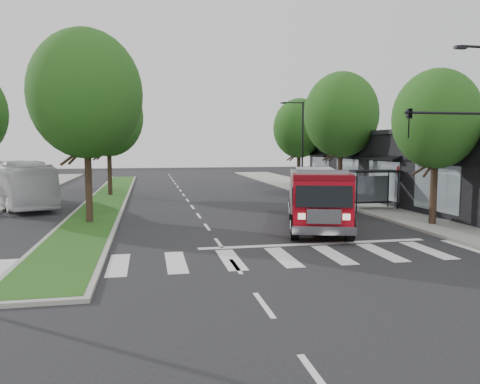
# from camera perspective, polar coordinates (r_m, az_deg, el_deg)

# --- Properties ---
(ground) EXTENTS (140.00, 140.00, 0.00)m
(ground) POSITION_cam_1_polar(r_m,az_deg,el_deg) (20.22, -2.63, -6.24)
(ground) COLOR black
(ground) RESTS_ON ground
(sidewalk_right) EXTENTS (5.00, 80.00, 0.15)m
(sidewalk_right) POSITION_cam_1_polar(r_m,az_deg,el_deg) (33.59, 16.27, -1.56)
(sidewalk_right) COLOR gray
(sidewalk_right) RESTS_ON ground
(median) EXTENTS (3.00, 50.00, 0.15)m
(median) POSITION_cam_1_polar(r_m,az_deg,el_deg) (37.91, -15.75, -0.74)
(median) COLOR gray
(median) RESTS_ON ground
(storefront_row) EXTENTS (8.00, 30.00, 5.00)m
(storefront_row) POSITION_cam_1_polar(r_m,az_deg,el_deg) (35.69, 22.81, 2.55)
(storefront_row) COLOR black
(storefront_row) RESTS_ON ground
(bus_shelter) EXTENTS (3.20, 1.60, 2.61)m
(bus_shelter) POSITION_cam_1_polar(r_m,az_deg,el_deg) (31.17, 15.81, 1.54)
(bus_shelter) COLOR black
(bus_shelter) RESTS_ON ground
(tree_right_near) EXTENTS (4.40, 4.40, 8.05)m
(tree_right_near) POSITION_cam_1_polar(r_m,az_deg,el_deg) (25.98, 22.83, 8.18)
(tree_right_near) COLOR black
(tree_right_near) RESTS_ON ground
(tree_right_mid) EXTENTS (5.60, 5.60, 9.72)m
(tree_right_mid) POSITION_cam_1_polar(r_m,az_deg,el_deg) (36.60, 12.23, 9.18)
(tree_right_mid) COLOR black
(tree_right_mid) RESTS_ON ground
(tree_right_far) EXTENTS (5.00, 5.00, 8.73)m
(tree_right_far) POSITION_cam_1_polar(r_m,az_deg,el_deg) (45.92, 7.22, 7.71)
(tree_right_far) COLOR black
(tree_right_far) RESTS_ON ground
(tree_median_near) EXTENTS (5.80, 5.80, 10.16)m
(tree_median_near) POSITION_cam_1_polar(r_m,az_deg,el_deg) (25.89, -18.29, 11.25)
(tree_median_near) COLOR black
(tree_median_near) RESTS_ON ground
(tree_median_far) EXTENTS (5.60, 5.60, 9.72)m
(tree_median_far) POSITION_cam_1_polar(r_m,az_deg,el_deg) (39.75, -15.77, 8.81)
(tree_median_far) COLOR black
(tree_median_far) RESTS_ON ground
(streetlight_right_near) EXTENTS (4.08, 0.22, 8.00)m
(streetlight_right_near) POSITION_cam_1_polar(r_m,az_deg,el_deg) (20.38, 26.98, 6.45)
(streetlight_right_near) COLOR black
(streetlight_right_near) RESTS_ON ground
(streetlight_right_far) EXTENTS (2.11, 0.20, 8.00)m
(streetlight_right_far) POSITION_cam_1_polar(r_m,az_deg,el_deg) (41.73, 7.42, 6.05)
(streetlight_right_far) COLOR black
(streetlight_right_far) RESTS_ON ground
(fire_engine) EXTENTS (5.07, 9.33, 3.10)m
(fire_engine) POSITION_cam_1_polar(r_m,az_deg,el_deg) (24.22, 9.36, -0.76)
(fire_engine) COLOR #65050D
(fire_engine) RESTS_ON ground
(city_bus) EXTENTS (6.79, 11.35, 3.12)m
(city_bus) POSITION_cam_1_polar(r_m,az_deg,el_deg) (35.47, -25.18, 0.92)
(city_bus) COLOR silver
(city_bus) RESTS_ON ground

